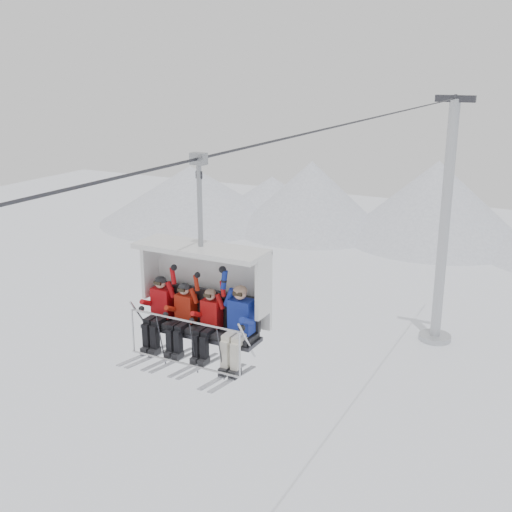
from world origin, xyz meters
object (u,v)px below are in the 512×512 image
at_px(lift_tower_right, 443,241).
at_px(skier_far_left, 159,310).
at_px(skier_center_left, 183,316).
at_px(skier_center_right, 208,322).
at_px(skier_far_right, 239,323).
at_px(chairlift_carrier, 206,288).

height_order(lift_tower_right, skier_far_left, lift_tower_right).
bearing_deg(skier_far_left, lift_tower_right, 87.85).
relative_size(lift_tower_right, skier_far_left, 7.99).
bearing_deg(skier_center_left, skier_center_right, -0.27).
height_order(lift_tower_right, skier_center_right, lift_tower_right).
distance_m(skier_center_left, skier_far_right, 1.27).
bearing_deg(skier_center_right, lift_tower_right, 90.58).
distance_m(skier_far_left, skier_center_left, 0.57).
distance_m(lift_tower_right, skier_center_right, 24.89).
relative_size(skier_center_right, skier_far_right, 0.95).
relative_size(chairlift_carrier, skier_center_right, 2.36).
bearing_deg(chairlift_carrier, lift_tower_right, 90.00).
height_order(skier_far_left, skier_center_left, skier_far_left).
distance_m(chairlift_carrier, skier_center_right, 0.69).
distance_m(skier_center_left, skier_center_right, 0.60).
bearing_deg(skier_far_left, skier_center_right, -0.52).
relative_size(skier_center_left, skier_center_right, 1.00).
xyz_separation_m(lift_tower_right, skier_far_left, (-0.92, -24.49, 4.43)).
xyz_separation_m(chairlift_carrier, skier_far_right, (0.91, -0.30, -0.48)).
height_order(chairlift_carrier, skier_center_left, chairlift_carrier).
bearing_deg(chairlift_carrier, skier_far_right, -18.40).
bearing_deg(skier_far_right, lift_tower_right, 92.13).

